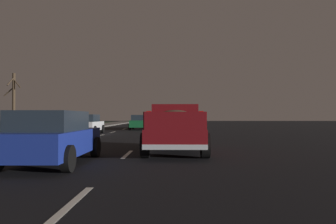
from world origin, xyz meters
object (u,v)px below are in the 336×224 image
sedan_black (172,122)px  bare_tree_far (14,101)px  pickup_truck (175,127)px  sedan_green (140,122)px  sedan_white (87,124)px  sedan_blue (53,137)px

sedan_black → bare_tree_far: 16.14m
pickup_truck → sedan_green: size_ratio=1.24×
sedan_white → sedan_black: bearing=-32.4°
sedan_blue → pickup_truck: bearing=-49.0°
sedan_green → sedan_black: size_ratio=0.99×
pickup_truck → bare_tree_far: 22.98m
pickup_truck → sedan_blue: bearing=131.0°
sedan_green → bare_tree_far: 12.29m
pickup_truck → sedan_black: size_ratio=1.23×
sedan_black → sedan_blue: same height
sedan_black → sedan_blue: bearing=172.3°
pickup_truck → sedan_black: (23.29, 0.03, -0.20)m
pickup_truck → sedan_green: pickup_truck is taller
pickup_truck → sedan_white: (12.71, 6.75, -0.20)m
sedan_black → bare_tree_far: bearing=111.6°
pickup_truck → bare_tree_far: bare_tree_far is taller
pickup_truck → sedan_white: pickup_truck is taller
pickup_truck → sedan_white: 14.39m
sedan_white → sedan_blue: 16.16m
sedan_white → sedan_green: size_ratio=1.01×
sedan_black → sedan_blue: size_ratio=1.01×
sedan_black → sedan_blue: 26.68m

